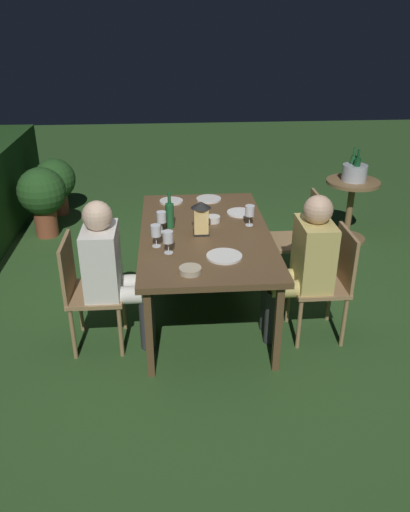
{
  "coord_description": "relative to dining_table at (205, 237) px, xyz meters",
  "views": [
    {
      "loc": [
        -3.63,
        0.27,
        2.3
      ],
      "look_at": [
        0.0,
        0.0,
        0.52
      ],
      "focal_mm": 35.07,
      "sensor_mm": 36.0,
      "label": 1
    }
  ],
  "objects": [
    {
      "name": "lantern_centerpiece",
      "position": [
        -0.05,
        0.03,
        0.2
      ],
      "size": [
        0.15,
        0.15,
        0.27
      ],
      "color": "black",
      "rests_on": "dining_table"
    },
    {
      "name": "dining_table",
      "position": [
        0.0,
        0.0,
        0.0
      ],
      "size": [
        1.78,
        1.02,
        0.74
      ],
      "color": "brown",
      "rests_on": "ground"
    },
    {
      "name": "potted_plant_by_hedge",
      "position": [
        1.73,
        1.67,
        -0.2
      ],
      "size": [
        0.52,
        0.52,
        0.79
      ],
      "color": "brown",
      "rests_on": "ground"
    },
    {
      "name": "wine_glass_a",
      "position": [
        -0.38,
        0.29,
        0.17
      ],
      "size": [
        0.08,
        0.08,
        0.17
      ],
      "color": "silver",
      "rests_on": "dining_table"
    },
    {
      "name": "potted_plant_corner",
      "position": [
        2.42,
        1.67,
        -0.27
      ],
      "size": [
        0.5,
        0.5,
        0.7
      ],
      "color": "brown",
      "rests_on": "ground"
    },
    {
      "name": "person_in_mustard",
      "position": [
        -0.4,
        -0.71,
        -0.05
      ],
      "size": [
        0.38,
        0.47,
        1.15
      ],
      "color": "tan",
      "rests_on": "ground"
    },
    {
      "name": "plate_a",
      "position": [
        -0.48,
        -0.1,
        0.06
      ],
      "size": [
        0.25,
        0.25,
        0.01
      ],
      "primitive_type": "cylinder",
      "color": "white",
      "rests_on": "dining_table"
    },
    {
      "name": "bowl_bread",
      "position": [
        0.18,
        -0.08,
        0.08
      ],
      "size": [
        0.11,
        0.11,
        0.05
      ],
      "color": "silver",
      "rests_on": "dining_table"
    },
    {
      "name": "green_bottle_on_table",
      "position": [
        0.09,
        0.27,
        0.16
      ],
      "size": [
        0.07,
        0.07,
        0.29
      ],
      "color": "#1E5B2D",
      "rests_on": "dining_table"
    },
    {
      "name": "plate_b",
      "position": [
        0.36,
        -0.33,
        0.06
      ],
      "size": [
        0.23,
        0.23,
        0.01
      ],
      "primitive_type": "cylinder",
      "color": "white",
      "rests_on": "dining_table"
    },
    {
      "name": "plate_d",
      "position": [
        0.73,
        -0.09,
        0.06
      ],
      "size": [
        0.23,
        0.23,
        0.01
      ],
      "primitive_type": "cylinder",
      "color": "silver",
      "rests_on": "dining_table"
    },
    {
      "name": "chair_side_left_b",
      "position": [
        0.4,
        -0.9,
        -0.2
      ],
      "size": [
        0.42,
        0.4,
        0.87
      ],
      "color": "#9E7A51",
      "rests_on": "ground"
    },
    {
      "name": "ice_bucket",
      "position": [
        1.36,
        -1.69,
        0.1
      ],
      "size": [
        0.26,
        0.26,
        0.34
      ],
      "color": "#B2B7BF",
      "rests_on": "side_table"
    },
    {
      "name": "chair_side_right_a",
      "position": [
        -0.4,
        0.9,
        -0.2
      ],
      "size": [
        0.42,
        0.4,
        0.87
      ],
      "color": "#9E7A51",
      "rests_on": "ground"
    },
    {
      "name": "ground_plane",
      "position": [
        0.0,
        0.0,
        -0.68
      ],
      "size": [
        16.0,
        16.0,
        0.0
      ],
      "primitive_type": "plane",
      "color": "#2D5123"
    },
    {
      "name": "plate_c",
      "position": [
        0.69,
        0.26,
        0.06
      ],
      "size": [
        0.21,
        0.21,
        0.01
      ],
      "primitive_type": "cylinder",
      "color": "silver",
      "rests_on": "dining_table"
    },
    {
      "name": "wine_glass_b",
      "position": [
        0.01,
        0.34,
        0.17
      ],
      "size": [
        0.08,
        0.08,
        0.17
      ],
      "color": "silver",
      "rests_on": "dining_table"
    },
    {
      "name": "person_in_cream",
      "position": [
        -0.4,
        0.71,
        -0.05
      ],
      "size": [
        0.38,
        0.47,
        1.15
      ],
      "color": "white",
      "rests_on": "ground"
    },
    {
      "name": "bowl_olives",
      "position": [
        -0.7,
        0.15,
        0.07
      ],
      "size": [
        0.15,
        0.15,
        0.04
      ],
      "color": "#BCAD8E",
      "rests_on": "dining_table"
    },
    {
      "name": "wine_glass_c",
      "position": [
        -0.26,
        0.38,
        0.17
      ],
      "size": [
        0.08,
        0.08,
        0.17
      ],
      "color": "silver",
      "rests_on": "dining_table"
    },
    {
      "name": "side_table",
      "position": [
        1.36,
        -1.69,
        -0.23
      ],
      "size": [
        0.56,
        0.56,
        0.68
      ],
      "color": "brown",
      "rests_on": "ground"
    },
    {
      "name": "chair_side_left_a",
      "position": [
        -0.4,
        -0.9,
        -0.2
      ],
      "size": [
        0.42,
        0.4,
        0.87
      ],
      "color": "#9E7A51",
      "rests_on": "ground"
    },
    {
      "name": "wine_glass_d",
      "position": [
        0.09,
        -0.37,
        0.17
      ],
      "size": [
        0.08,
        0.08,
        0.17
      ],
      "color": "silver",
      "rests_on": "dining_table"
    }
  ]
}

